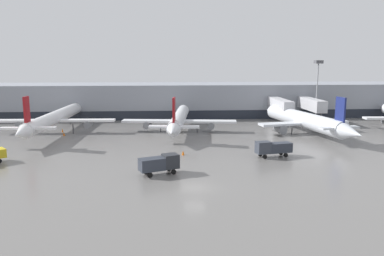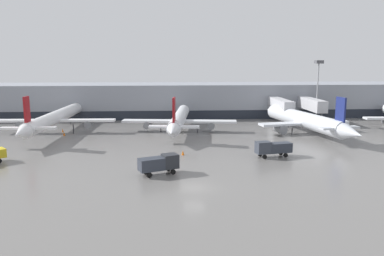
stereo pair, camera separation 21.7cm
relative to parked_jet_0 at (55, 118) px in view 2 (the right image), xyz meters
The scene contains 11 objects.
ground_plane 46.25m from the parked_jet_0, 53.56° to the right, with size 320.00×320.00×0.00m, color slate.
terminal_building 37.13m from the parked_jet_0, 41.82° to the left, with size 160.00×30.16×9.00m.
parked_jet_0 is the anchor object (origin of this frame).
parked_jet_2 53.48m from the parked_jet_0, ahead, with size 20.40×35.85×8.82m.
parked_jet_4 26.64m from the parked_jet_0, ahead, with size 25.01×34.30×8.61m.
service_truck_0 38.90m from the parked_jet_0, 53.68° to the right, with size 5.72×3.77×2.64m.
service_truck_3 47.11m from the parked_jet_0, 29.26° to the right, with size 6.16×2.92×2.60m.
traffic_cone_0 3.24m from the parked_jet_0, 33.25° to the left, with size 0.37×0.37×0.78m.
traffic_cone_2 4.83m from the parked_jet_0, 47.82° to the right, with size 0.41×0.41×0.66m.
traffic_cone_3 34.00m from the parked_jet_0, 38.10° to the right, with size 0.46×0.46×0.76m.
apron_light_mast_1 63.23m from the parked_jet_0, 10.08° to the left, with size 1.80×1.80×15.44m.
Camera 2 is at (-2.94, -43.56, 15.23)m, focal length 35.00 mm.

